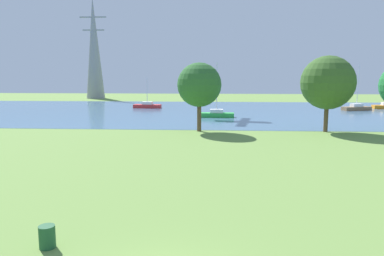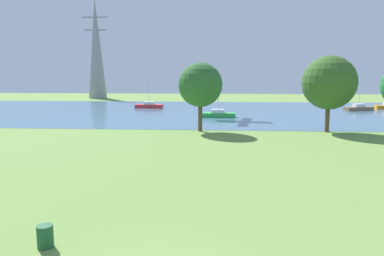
{
  "view_description": "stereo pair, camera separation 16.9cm",
  "coord_description": "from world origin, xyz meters",
  "px_view_note": "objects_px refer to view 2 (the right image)",
  "views": [
    {
      "loc": [
        1.44,
        -9.11,
        6.02
      ],
      "look_at": [
        -0.05,
        14.55,
        2.52
      ],
      "focal_mm": 34.67,
      "sensor_mm": 36.0,
      "label": 1
    },
    {
      "loc": [
        1.61,
        -9.1,
        6.02
      ],
      "look_at": [
        -0.05,
        14.55,
        2.52
      ],
      "focal_mm": 34.67,
      "sensor_mm": 36.0,
      "label": 2
    }
  ],
  "objects_px": {
    "sailboat_brown": "(358,108)",
    "electricity_pylon": "(96,48)",
    "tree_west_near": "(200,85)",
    "sailboat_green": "(218,114)",
    "tree_mid_shore": "(329,83)",
    "litter_bin": "(45,236)",
    "sailboat_red": "(149,105)"
  },
  "relations": [
    {
      "from": "sailboat_brown",
      "to": "electricity_pylon",
      "type": "height_order",
      "value": "electricity_pylon"
    },
    {
      "from": "electricity_pylon",
      "to": "tree_west_near",
      "type": "bearing_deg",
      "value": -61.46
    },
    {
      "from": "sailboat_green",
      "to": "tree_mid_shore",
      "type": "xyz_separation_m",
      "value": [
        11.31,
        -12.14,
        4.61
      ]
    },
    {
      "from": "sailboat_brown",
      "to": "tree_mid_shore",
      "type": "xyz_separation_m",
      "value": [
        -11.63,
        -23.16,
        4.61
      ]
    },
    {
      "from": "litter_bin",
      "to": "sailboat_green",
      "type": "relative_size",
      "value": 0.11
    },
    {
      "from": "sailboat_brown",
      "to": "tree_west_near",
      "type": "xyz_separation_m",
      "value": [
        -24.78,
        -23.59,
        4.37
      ]
    },
    {
      "from": "sailboat_green",
      "to": "electricity_pylon",
      "type": "distance_m",
      "value": 49.48
    },
    {
      "from": "sailboat_green",
      "to": "electricity_pylon",
      "type": "height_order",
      "value": "electricity_pylon"
    },
    {
      "from": "sailboat_brown",
      "to": "tree_west_near",
      "type": "height_order",
      "value": "sailboat_brown"
    },
    {
      "from": "litter_bin",
      "to": "tree_west_near",
      "type": "height_order",
      "value": "tree_west_near"
    },
    {
      "from": "sailboat_brown",
      "to": "sailboat_green",
      "type": "relative_size",
      "value": 1.0
    },
    {
      "from": "litter_bin",
      "to": "sailboat_red",
      "type": "xyz_separation_m",
      "value": [
        -6.13,
        52.4,
        0.04
      ]
    },
    {
      "from": "sailboat_red",
      "to": "electricity_pylon",
      "type": "distance_m",
      "value": 32.5
    },
    {
      "from": "litter_bin",
      "to": "sailboat_green",
      "type": "distance_m",
      "value": 39.7
    },
    {
      "from": "tree_west_near",
      "to": "litter_bin",
      "type": "bearing_deg",
      "value": -98.77
    },
    {
      "from": "sailboat_brown",
      "to": "tree_west_near",
      "type": "relative_size",
      "value": 1.04
    },
    {
      "from": "sailboat_red",
      "to": "sailboat_green",
      "type": "relative_size",
      "value": 0.71
    },
    {
      "from": "tree_mid_shore",
      "to": "electricity_pylon",
      "type": "xyz_separation_m",
      "value": [
        -40.71,
        50.22,
        6.98
      ]
    },
    {
      "from": "tree_west_near",
      "to": "tree_mid_shore",
      "type": "relative_size",
      "value": 0.91
    },
    {
      "from": "litter_bin",
      "to": "tree_mid_shore",
      "type": "distance_m",
      "value": 32.49
    },
    {
      "from": "litter_bin",
      "to": "sailboat_green",
      "type": "xyz_separation_m",
      "value": [
        5.96,
        39.25,
        0.07
      ]
    },
    {
      "from": "sailboat_red",
      "to": "sailboat_brown",
      "type": "distance_m",
      "value": 35.09
    },
    {
      "from": "sailboat_brown",
      "to": "tree_mid_shore",
      "type": "bearing_deg",
      "value": -116.66
    },
    {
      "from": "tree_west_near",
      "to": "electricity_pylon",
      "type": "height_order",
      "value": "electricity_pylon"
    },
    {
      "from": "sailboat_red",
      "to": "tree_west_near",
      "type": "xyz_separation_m",
      "value": [
        10.25,
        -25.72,
        4.39
      ]
    },
    {
      "from": "tree_mid_shore",
      "to": "tree_west_near",
      "type": "bearing_deg",
      "value": -178.12
    },
    {
      "from": "tree_mid_shore",
      "to": "electricity_pylon",
      "type": "relative_size",
      "value": 0.33
    },
    {
      "from": "litter_bin",
      "to": "tree_west_near",
      "type": "bearing_deg",
      "value": 81.23
    },
    {
      "from": "litter_bin",
      "to": "electricity_pylon",
      "type": "height_order",
      "value": "electricity_pylon"
    },
    {
      "from": "sailboat_red",
      "to": "tree_mid_shore",
      "type": "height_order",
      "value": "tree_mid_shore"
    },
    {
      "from": "tree_west_near",
      "to": "tree_mid_shore",
      "type": "distance_m",
      "value": 13.17
    },
    {
      "from": "sailboat_green",
      "to": "electricity_pylon",
      "type": "bearing_deg",
      "value": 127.67
    }
  ]
}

